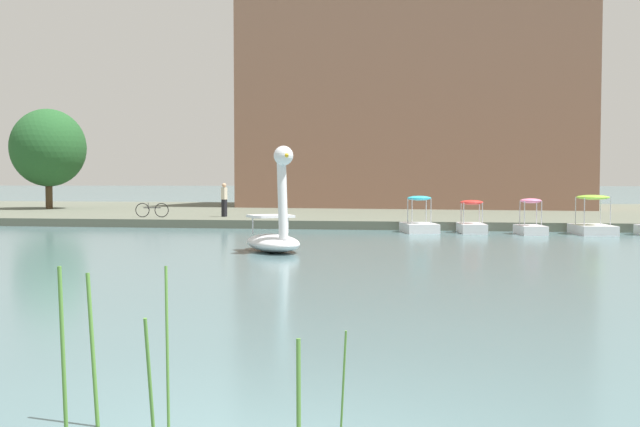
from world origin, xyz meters
The scene contains 11 objects.
shore_bank_far centered at (0.00, 40.69, 0.19)m, with size 149.24×27.64×0.39m, color #5B6051.
swan_boat centered at (-3.55, 16.46, 0.64)m, with size 2.72×3.18×3.23m.
pedal_boat_cyan centered at (0.71, 25.78, 0.41)m, with size 1.78×2.33×1.56m.
pedal_boat_red centered at (2.91, 25.84, 0.39)m, with size 1.24×2.11×1.39m.
pedal_boat_pink centered at (5.26, 25.33, 0.41)m, with size 1.24×1.84×1.48m.
pedal_boat_lime centered at (7.79, 25.73, 0.50)m, with size 1.65×2.37×1.62m.
tree_broadleaf_left centered at (-23.44, 38.39, 4.35)m, with size 6.14×6.37×6.48m.
person_on_path centered at (-9.15, 29.98, 1.27)m, with size 0.31×0.30×1.70m.
bicycle_parked centered at (-12.53, 28.84, 0.75)m, with size 1.66×0.25×0.72m.
apartment_block centered at (0.11, 46.81, 8.07)m, with size 23.36×11.33×15.36m, color #996B56.
reed_clump_foreground centered at (-1.25, 0.30, 0.67)m, with size 3.02×0.95×1.50m.
Camera 1 is at (1.26, -5.24, 2.18)m, focal length 40.46 mm.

